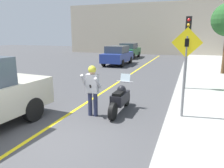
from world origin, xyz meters
TOP-DOWN VIEW (x-y plane):
  - ground_plane at (0.00, 0.00)m, footprint 80.00×80.00m
  - road_center_line at (-0.60, 6.00)m, footprint 0.12×36.00m
  - building_backdrop at (0.00, 26.00)m, footprint 28.00×1.20m
  - motorcycle at (1.00, 2.78)m, footprint 0.62×2.12m
  - person_biker at (0.24, 2.11)m, footprint 0.59×0.47m
  - crossing_sign at (3.07, 2.77)m, footprint 0.91×0.08m
  - traffic_light at (3.00, 6.70)m, footprint 0.26×0.30m
  - parked_car_blue at (-2.96, 14.30)m, footprint 1.88×4.20m
  - parked_car_green at (-3.56, 20.32)m, footprint 1.88×4.20m

SIDE VIEW (x-z plane):
  - ground_plane at x=0.00m, z-range 0.00..0.00m
  - road_center_line at x=-0.60m, z-range 0.00..0.01m
  - motorcycle at x=1.00m, z-range -0.15..1.12m
  - parked_car_blue at x=-2.96m, z-range 0.02..1.70m
  - parked_car_green at x=-3.56m, z-range 0.02..1.70m
  - person_biker at x=0.24m, z-range 0.19..1.90m
  - crossing_sign at x=3.07m, z-range 0.40..3.18m
  - traffic_light at x=3.00m, z-range 0.79..4.15m
  - building_backdrop at x=0.00m, z-range 0.00..6.72m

